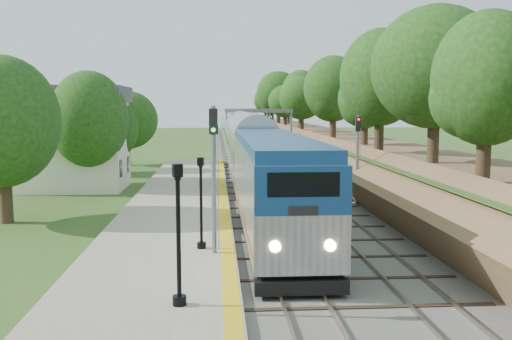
{
  "coord_description": "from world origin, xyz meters",
  "views": [
    {
      "loc": [
        -2.79,
        -15.14,
        6.45
      ],
      "look_at": [
        -0.5,
        17.53,
        2.8
      ],
      "focal_mm": 40.0,
      "sensor_mm": 36.0,
      "label": 1
    }
  ],
  "objects": [
    {
      "name": "lamppost_far",
      "position": [
        -3.45,
        8.97,
        2.14
      ],
      "size": [
        0.39,
        0.39,
        3.93
      ],
      "color": "black",
      "rests_on": "platform"
    },
    {
      "name": "signal_platform",
      "position": [
        -2.9,
        8.17,
        4.13
      ],
      "size": [
        0.36,
        0.28,
        6.1
      ],
      "color": "slate",
      "rests_on": "platform"
    },
    {
      "name": "ground",
      "position": [
        0.0,
        0.0,
        0.0
      ],
      "size": [
        320.0,
        320.0,
        0.0
      ],
      "primitive_type": "plane",
      "color": "#2D4C19",
      "rests_on": "ground"
    },
    {
      "name": "signal_gantry",
      "position": [
        2.47,
        54.99,
        4.82
      ],
      "size": [
        8.4,
        0.38,
        6.2
      ],
      "color": "slate",
      "rests_on": "ground"
    },
    {
      "name": "trees_behind_platform",
      "position": [
        -11.17,
        20.67,
        4.53
      ],
      "size": [
        7.82,
        53.32,
        7.21
      ],
      "color": "#332316",
      "rests_on": "ground"
    },
    {
      "name": "platform",
      "position": [
        -5.2,
        16.0,
        0.19
      ],
      "size": [
        6.4,
        68.0,
        0.38
      ],
      "primitive_type": "cube",
      "color": "gray",
      "rests_on": "ground"
    },
    {
      "name": "signal_farside",
      "position": [
        6.2,
        20.49,
        3.66
      ],
      "size": [
        0.32,
        0.25,
        5.79
      ],
      "color": "slate",
      "rests_on": "ground"
    },
    {
      "name": "embankment",
      "position": [
        10.35,
        60.0,
        1.95
      ],
      "size": [
        10.64,
        170.0,
        11.7
      ],
      "color": "brown",
      "rests_on": "ground"
    },
    {
      "name": "lamppost_mid",
      "position": [
        -3.95,
        1.93,
        2.33
      ],
      "size": [
        0.43,
        0.43,
        4.37
      ],
      "color": "black",
      "rests_on": "platform"
    },
    {
      "name": "station_building",
      "position": [
        -14.0,
        30.0,
        4.09
      ],
      "size": [
        8.6,
        6.6,
        8.0
      ],
      "color": "silver",
      "rests_on": "ground"
    },
    {
      "name": "yellow_stripe",
      "position": [
        -2.35,
        16.0,
        0.39
      ],
      "size": [
        0.55,
        68.0,
        0.01
      ],
      "primitive_type": "cube",
      "color": "gold",
      "rests_on": "platform"
    },
    {
      "name": "train",
      "position": [
        0.0,
        66.22,
        2.41
      ],
      "size": [
        3.22,
        129.02,
        4.74
      ],
      "color": "black",
      "rests_on": "trackbed"
    },
    {
      "name": "trackbed",
      "position": [
        2.0,
        60.0,
        0.07
      ],
      "size": [
        9.5,
        170.0,
        0.28
      ],
      "color": "#4C4944",
      "rests_on": "ground"
    }
  ]
}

